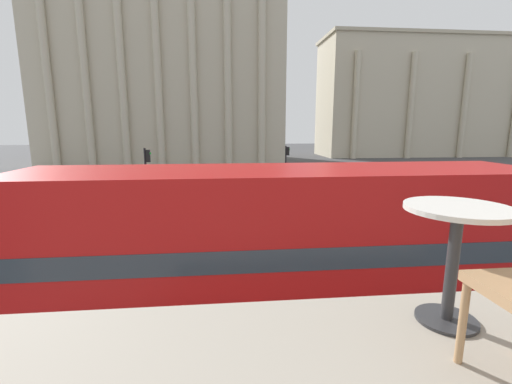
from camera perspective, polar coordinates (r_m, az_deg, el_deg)
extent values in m
cylinder|color=black|center=(11.06, 25.59, -13.96)|extent=(1.02, 0.22, 1.02)
cylinder|color=black|center=(9.26, 34.11, -19.81)|extent=(1.02, 0.22, 1.02)
cylinder|color=black|center=(10.03, -23.07, -16.36)|extent=(1.02, 0.22, 1.02)
cylinder|color=black|center=(8.00, -28.86, -24.31)|extent=(1.02, 0.22, 1.02)
cube|color=#B71414|center=(8.17, 4.05, -15.09)|extent=(11.25, 2.52, 1.74)
cube|color=#2D3842|center=(7.76, 4.16, -7.79)|extent=(11.02, 2.55, 0.45)
cube|color=#B71414|center=(7.52, 4.25, -1.27)|extent=(11.25, 2.52, 1.35)
cylinder|color=#2D2D30|center=(2.55, 29.11, -18.04)|extent=(0.36, 0.36, 0.02)
cylinder|color=#2D2D30|center=(2.41, 29.88, -10.66)|extent=(0.07, 0.07, 0.68)
cylinder|color=silver|center=(2.31, 30.70, -2.40)|extent=(0.60, 0.60, 0.03)
cylinder|color=#A87F56|center=(2.10, 31.17, -18.15)|extent=(0.04, 0.04, 0.44)
cube|color=beige|center=(53.07, -14.46, 18.09)|extent=(31.41, 15.74, 23.97)
cylinder|color=beige|center=(48.40, -31.36, 15.50)|extent=(0.90, 0.90, 20.37)
cylinder|color=beige|center=(46.82, -26.55, 16.13)|extent=(0.90, 0.90, 20.37)
cylinder|color=beige|center=(45.57, -21.42, 16.69)|extent=(0.90, 0.90, 20.37)
cylinder|color=beige|center=(44.69, -16.00, 17.13)|extent=(0.90, 0.90, 20.37)
cylinder|color=beige|center=(44.18, -10.40, 17.44)|extent=(0.90, 0.90, 20.37)
cylinder|color=beige|center=(44.07, -4.70, 17.59)|extent=(0.90, 0.90, 20.37)
cylinder|color=beige|center=(44.35, 0.99, 17.58)|extent=(0.90, 0.90, 20.37)
cube|color=beige|center=(67.56, 25.53, 13.68)|extent=(33.80, 10.16, 19.10)
cube|color=#B7AD93|center=(68.92, 26.24, 21.81)|extent=(34.40, 10.76, 0.50)
cylinder|color=beige|center=(56.56, 16.26, 13.59)|extent=(0.90, 0.90, 16.23)
cylinder|color=beige|center=(60.44, 24.42, 12.87)|extent=(0.90, 0.90, 16.23)
cylinder|color=beige|center=(65.35, 31.43, 12.04)|extent=(0.90, 0.90, 16.23)
cylinder|color=black|center=(13.23, 6.38, -3.28)|extent=(0.12, 0.12, 3.48)
cube|color=black|center=(13.02, 7.28, 2.26)|extent=(0.20, 0.24, 0.70)
sphere|color=green|center=(13.02, 7.76, 2.92)|extent=(0.14, 0.14, 0.14)
cylinder|color=black|center=(20.77, -17.80, 1.80)|extent=(0.12, 0.12, 3.76)
cube|color=black|center=(20.57, -17.53, 5.75)|extent=(0.20, 0.24, 0.70)
sphere|color=green|center=(20.54, -17.26, 6.18)|extent=(0.14, 0.14, 0.14)
cylinder|color=black|center=(28.98, 4.97, 4.33)|extent=(0.12, 0.12, 3.40)
cube|color=black|center=(28.90, 5.36, 6.80)|extent=(0.20, 0.24, 0.70)
sphere|color=green|center=(28.91, 5.58, 7.09)|extent=(0.14, 0.14, 0.14)
cylinder|color=black|center=(26.36, -5.92, 0.59)|extent=(0.60, 0.18, 0.60)
cylinder|color=black|center=(24.64, -5.93, -0.13)|extent=(0.60, 0.18, 0.60)
cylinder|color=black|center=(26.52, -11.98, 0.47)|extent=(0.60, 0.18, 0.60)
cylinder|color=black|center=(24.81, -12.41, -0.25)|extent=(0.60, 0.18, 0.60)
cube|color=#B2B5BA|center=(25.49, -9.08, 0.79)|extent=(4.20, 1.75, 0.55)
cube|color=#2D3842|center=(25.42, -9.57, 1.94)|extent=(1.89, 1.61, 0.50)
cylinder|color=#282B33|center=(15.37, 2.82, -6.37)|extent=(0.14, 0.14, 0.82)
cylinder|color=#282B33|center=(15.40, 3.49, -6.34)|extent=(0.14, 0.14, 0.82)
cylinder|color=#284799|center=(15.19, 3.18, -3.69)|extent=(0.32, 0.32, 0.65)
sphere|color=tan|center=(15.08, 3.20, -2.08)|extent=(0.22, 0.22, 0.22)
cylinder|color=#282B33|center=(20.35, -1.90, -2.01)|extent=(0.14, 0.14, 0.87)
cylinder|color=#282B33|center=(20.36, -1.39, -2.00)|extent=(0.14, 0.14, 0.87)
cylinder|color=#B22323|center=(20.20, -1.65, 0.15)|extent=(0.32, 0.32, 0.69)
sphere|color=tan|center=(20.12, -1.66, 1.44)|extent=(0.24, 0.24, 0.24)
cylinder|color=#282B33|center=(31.67, 8.96, 2.43)|extent=(0.14, 0.14, 0.82)
cylinder|color=#282B33|center=(31.72, 9.27, 2.44)|extent=(0.14, 0.14, 0.82)
cylinder|color=yellow|center=(31.60, 9.16, 3.76)|extent=(0.32, 0.32, 0.65)
sphere|color=tan|center=(31.55, 9.18, 4.55)|extent=(0.22, 0.22, 0.22)
cylinder|color=#282B33|center=(16.86, 14.75, -5.17)|extent=(0.14, 0.14, 0.82)
cylinder|color=#282B33|center=(16.92, 15.33, -5.14)|extent=(0.14, 0.14, 0.82)
cylinder|color=silver|center=(16.70, 15.16, -2.72)|extent=(0.32, 0.32, 0.65)
sphere|color=tan|center=(16.61, 15.24, -1.25)|extent=(0.22, 0.22, 0.22)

